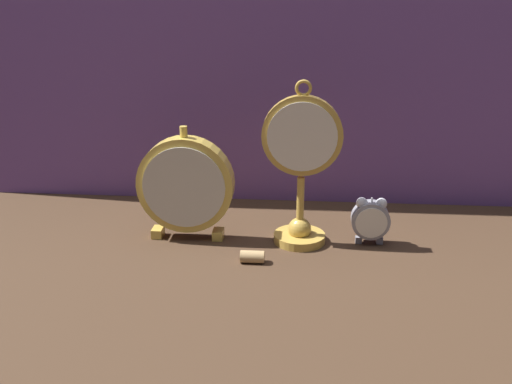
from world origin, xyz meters
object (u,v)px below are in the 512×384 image
object	(u,v)px
wine_cork	(253,257)
alarm_clock_twin_bell	(371,219)
pocket_watch_on_stand	(301,172)
mantel_clock_silver	(186,185)

from	to	relation	value
wine_cork	alarm_clock_twin_bell	bearing A→B (deg)	25.36
pocket_watch_on_stand	alarm_clock_twin_bell	bearing A→B (deg)	1.61
pocket_watch_on_stand	wine_cork	distance (m)	0.18
alarm_clock_twin_bell	wine_cork	size ratio (longest dim) A/B	2.17
mantel_clock_silver	wine_cork	distance (m)	0.19
mantel_clock_silver	alarm_clock_twin_bell	bearing A→B (deg)	0.50
alarm_clock_twin_bell	wine_cork	xyz separation A→B (m)	(-0.21, -0.10, -0.04)
pocket_watch_on_stand	alarm_clock_twin_bell	distance (m)	0.16
mantel_clock_silver	wine_cork	bearing A→B (deg)	-35.87
pocket_watch_on_stand	alarm_clock_twin_bell	xyz separation A→B (m)	(0.13, 0.00, -0.09)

